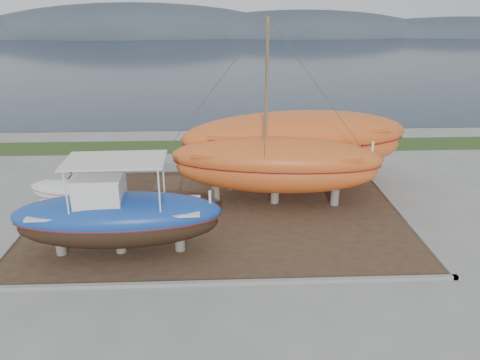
{
  "coord_description": "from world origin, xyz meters",
  "views": [
    {
      "loc": [
        0.12,
        -17.17,
        10.15
      ],
      "look_at": [
        1.04,
        4.0,
        1.87
      ],
      "focal_mm": 35.0,
      "sensor_mm": 36.0,
      "label": 1
    }
  ],
  "objects_px": {
    "orange_bare_hull": "(295,150)",
    "white_dinghy": "(68,193)",
    "orange_sailboat": "(277,116)",
    "blue_caique": "(117,207)"
  },
  "relations": [
    {
      "from": "white_dinghy",
      "to": "orange_sailboat",
      "type": "height_order",
      "value": "orange_sailboat"
    },
    {
      "from": "orange_sailboat",
      "to": "orange_bare_hull",
      "type": "xyz_separation_m",
      "value": [
        1.4,
        2.45,
        -2.55
      ]
    },
    {
      "from": "blue_caique",
      "to": "orange_bare_hull",
      "type": "relative_size",
      "value": 0.67
    },
    {
      "from": "blue_caique",
      "to": "orange_bare_hull",
      "type": "xyz_separation_m",
      "value": [
        8.49,
        7.27,
        0.02
      ]
    },
    {
      "from": "orange_sailboat",
      "to": "blue_caique",
      "type": "bearing_deg",
      "value": -138.79
    },
    {
      "from": "white_dinghy",
      "to": "orange_sailboat",
      "type": "distance_m",
      "value": 11.49
    },
    {
      "from": "blue_caique",
      "to": "white_dinghy",
      "type": "distance_m",
      "value": 6.41
    },
    {
      "from": "orange_sailboat",
      "to": "orange_bare_hull",
      "type": "bearing_deg",
      "value": 67.18
    },
    {
      "from": "orange_bare_hull",
      "to": "white_dinghy",
      "type": "bearing_deg",
      "value": -176.42
    },
    {
      "from": "blue_caique",
      "to": "orange_sailboat",
      "type": "bearing_deg",
      "value": 32.78
    }
  ]
}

